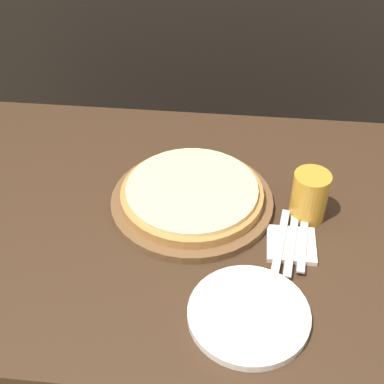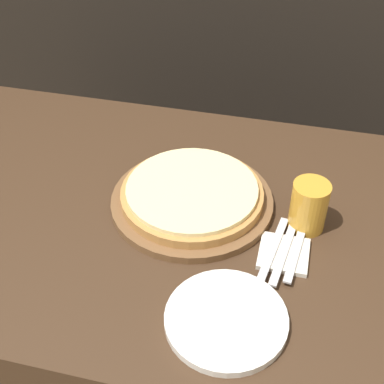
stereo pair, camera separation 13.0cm
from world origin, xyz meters
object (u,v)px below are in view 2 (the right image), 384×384
Objects in this scene: fork at (273,249)px; spoon at (295,253)px; beer_glass at (309,204)px; pizza_on_board at (192,196)px; dinner_knife at (284,251)px; dinner_plate at (226,319)px.

fork and spoon have the same top height.
beer_glass is 0.59× the size of fork.
pizza_on_board reaches higher than spoon.
fork is 0.02m from dinner_knife.
fork is at bearing -29.19° from pizza_on_board.
dinner_knife is at bearing -26.58° from pizza_on_board.
dinner_plate is 1.16× the size of fork.
spoon is (0.12, 0.21, 0.01)m from dinner_plate.
pizza_on_board is at bearing 177.75° from beer_glass.
dinner_plate is (-0.13, -0.31, -0.06)m from beer_glass.
spoon is at bearing -97.67° from beer_glass.
beer_glass is (0.28, -0.01, 0.04)m from pizza_on_board.
pizza_on_board is 3.22× the size of beer_glass.
dinner_plate reaches higher than fork.
fork is at bearing 180.00° from dinner_knife.
beer_glass is at bearing 59.28° from fork.
dinner_knife is 1.17× the size of spoon.
pizza_on_board is 2.21× the size of spoon.
spoon is (-0.01, -0.11, -0.05)m from beer_glass.
pizza_on_board reaches higher than fork.
spoon is (0.03, 0.00, 0.00)m from dinner_knife.
beer_glass is 0.35m from dinner_plate.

